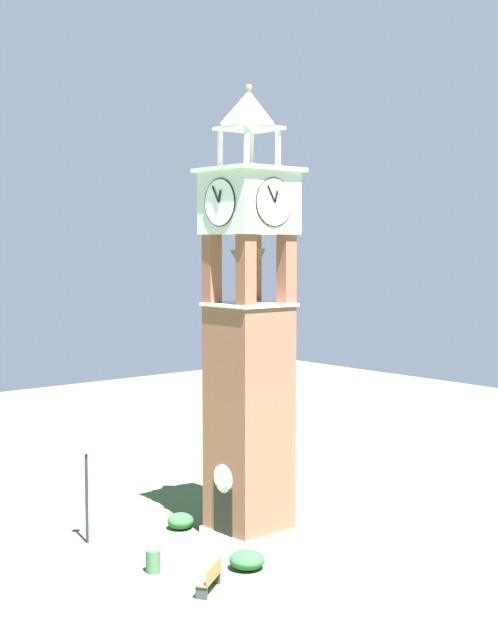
{
  "coord_description": "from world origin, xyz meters",
  "views": [
    {
      "loc": [
        26.65,
        -22.77,
        11.45
      ],
      "look_at": [
        0.0,
        0.0,
        8.62
      ],
      "focal_mm": 50.68,
      "sensor_mm": 36.0,
      "label": 1
    }
  ],
  "objects_px": {
    "clock_tower": "(249,350)",
    "trash_bin": "(153,561)",
    "lamp_post": "(86,475)",
    "park_bench": "(210,577)"
  },
  "relations": [
    {
      "from": "park_bench",
      "to": "trash_bin",
      "type": "xyz_separation_m",
      "value": [
        -2.72,
        -0.43,
        -0.08
      ]
    },
    {
      "from": "clock_tower",
      "to": "park_bench",
      "type": "relative_size",
      "value": 11.24
    },
    {
      "from": "lamp_post",
      "to": "trash_bin",
      "type": "distance_m",
      "value": 4.87
    },
    {
      "from": "clock_tower",
      "to": "trash_bin",
      "type": "bearing_deg",
      "value": -80.77
    },
    {
      "from": "clock_tower",
      "to": "lamp_post",
      "type": "bearing_deg",
      "value": -123.06
    },
    {
      "from": "clock_tower",
      "to": "park_bench",
      "type": "bearing_deg",
      "value": -53.12
    },
    {
      "from": "lamp_post",
      "to": "park_bench",
      "type": "bearing_deg",
      "value": 4.59
    },
    {
      "from": "park_bench",
      "to": "trash_bin",
      "type": "relative_size",
      "value": 1.97
    },
    {
      "from": "park_bench",
      "to": "trash_bin",
      "type": "height_order",
      "value": "park_bench"
    },
    {
      "from": "park_bench",
      "to": "trash_bin",
      "type": "distance_m",
      "value": 2.76
    }
  ]
}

